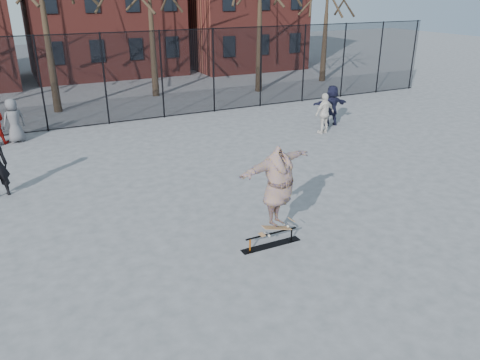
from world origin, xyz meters
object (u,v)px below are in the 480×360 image
skater (278,191)px  bystander_navy (332,105)px  bystander_white (325,113)px  skate_rail (271,240)px  skateboard (277,230)px  bystander_grey (14,121)px

skater → bystander_navy: bearing=25.6°
skater → bystander_white: 9.71m
bystander_navy → skater: bearing=52.7°
skate_rail → skateboard: size_ratio=1.88×
skate_rail → bystander_navy: 11.18m
skate_rail → skater: bearing=0.0°
skate_rail → bystander_navy: (7.70, 8.07, 0.76)m
skateboard → bystander_white: bearing=47.7°
bystander_grey → bystander_white: 12.52m
skateboard → skater: (0.00, -0.00, 1.01)m
skater → bystander_grey: size_ratio=1.36×
bystander_navy → bystander_white: bearing=47.0°
skate_rail → bystander_grey: bystander_grey is taller
skateboard → bystander_white: size_ratio=0.48×
skate_rail → bystander_white: bearing=47.0°
skater → skate_rail: bearing=158.7°
skater → bystander_grey: skater is taller
skater → bystander_navy: skater is taller
skater → skateboard: bearing=68.7°
skater → bystander_white: (6.53, 7.17, -0.55)m
skater → bystander_grey: (-5.18, 11.61, -0.53)m
skateboard → bystander_grey: 12.72m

